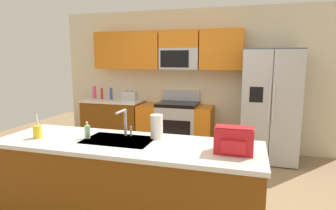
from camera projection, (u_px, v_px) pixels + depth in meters
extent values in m
plane|color=#997A56|center=(156.00, 195.00, 3.54)|extent=(9.00, 9.00, 0.00)
cube|color=beige|center=(191.00, 80.00, 5.36)|extent=(5.20, 0.10, 2.60)
cube|color=orange|center=(114.00, 51.00, 5.49)|extent=(0.70, 0.32, 0.70)
cube|color=orange|center=(145.00, 50.00, 5.31)|extent=(0.59, 0.32, 0.70)
cube|color=orange|center=(222.00, 50.00, 4.92)|extent=(0.75, 0.32, 0.70)
cube|color=#B7BABF|center=(180.00, 59.00, 5.15)|extent=(0.72, 0.32, 0.38)
cube|color=black|center=(174.00, 59.00, 5.01)|extent=(0.52, 0.01, 0.30)
cube|color=orange|center=(180.00, 39.00, 5.09)|extent=(0.72, 0.32, 0.32)
cube|color=brown|center=(114.00, 123.00, 5.58)|extent=(1.13, 0.60, 0.86)
cube|color=silver|center=(113.00, 101.00, 5.51)|extent=(1.16, 0.63, 0.04)
cube|color=#B7BABF|center=(178.00, 128.00, 5.22)|extent=(0.72, 0.60, 0.84)
cube|color=black|center=(173.00, 130.00, 4.93)|extent=(0.60, 0.01, 0.36)
cube|color=black|center=(178.00, 104.00, 5.15)|extent=(0.72, 0.60, 0.06)
cube|color=#B7BABF|center=(181.00, 95.00, 5.39)|extent=(0.72, 0.06, 0.20)
cube|color=orange|center=(150.00, 126.00, 5.37)|extent=(0.36, 0.60, 0.84)
cube|color=orange|center=(204.00, 130.00, 5.09)|extent=(0.28, 0.60, 0.84)
cube|color=#4C4F54|center=(269.00, 106.00, 4.66)|extent=(0.90, 0.70, 1.85)
cube|color=#B7BABF|center=(255.00, 109.00, 4.37)|extent=(0.44, 0.04, 1.81)
cube|color=#B7BABF|center=(287.00, 110.00, 4.25)|extent=(0.44, 0.04, 1.81)
cylinder|color=silver|center=(269.00, 104.00, 4.27)|extent=(0.02, 0.02, 0.60)
cylinder|color=silver|center=(273.00, 104.00, 4.26)|extent=(0.02, 0.02, 0.60)
cube|color=black|center=(256.00, 95.00, 4.31)|extent=(0.20, 0.00, 0.24)
cube|color=brown|center=(127.00, 188.00, 2.77)|extent=(2.54, 0.77, 0.86)
cube|color=silver|center=(126.00, 144.00, 2.70)|extent=(2.58, 0.81, 0.04)
cube|color=#B7BABF|center=(118.00, 141.00, 2.77)|extent=(0.68, 0.44, 0.03)
cube|color=#B7BABF|center=(129.00, 96.00, 5.34)|extent=(0.28, 0.16, 0.18)
cube|color=black|center=(127.00, 91.00, 5.34)|extent=(0.03, 0.11, 0.01)
cube|color=black|center=(132.00, 92.00, 5.31)|extent=(0.03, 0.11, 0.01)
cylinder|color=#B2332D|center=(102.00, 94.00, 5.56)|extent=(0.05, 0.05, 0.22)
cylinder|color=blue|center=(111.00, 94.00, 5.53)|extent=(0.06, 0.06, 0.23)
cylinder|color=#EA4C93|center=(94.00, 92.00, 5.66)|extent=(0.08, 0.08, 0.25)
cylinder|color=#B7BABF|center=(125.00, 122.00, 2.91)|extent=(0.03, 0.03, 0.28)
cylinder|color=#B7BABF|center=(121.00, 112.00, 2.79)|extent=(0.02, 0.20, 0.02)
cylinder|color=#B7BABF|center=(131.00, 131.00, 2.91)|extent=(0.02, 0.02, 0.10)
cylinder|color=yellow|center=(37.00, 132.00, 2.83)|extent=(0.08, 0.08, 0.13)
cylinder|color=white|center=(38.00, 121.00, 2.81)|extent=(0.01, 0.03, 0.14)
cylinder|color=#A5D8B2|center=(87.00, 132.00, 2.82)|extent=(0.06, 0.06, 0.13)
cylinder|color=white|center=(87.00, 124.00, 2.80)|extent=(0.02, 0.02, 0.04)
cylinder|color=white|center=(157.00, 127.00, 2.81)|extent=(0.12, 0.12, 0.24)
cube|color=red|center=(234.00, 140.00, 2.37)|extent=(0.32, 0.20, 0.22)
cube|color=#AD1A1E|center=(234.00, 129.00, 2.34)|extent=(0.30, 0.14, 0.03)
cube|color=red|center=(233.00, 147.00, 2.28)|extent=(0.20, 0.03, 0.11)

